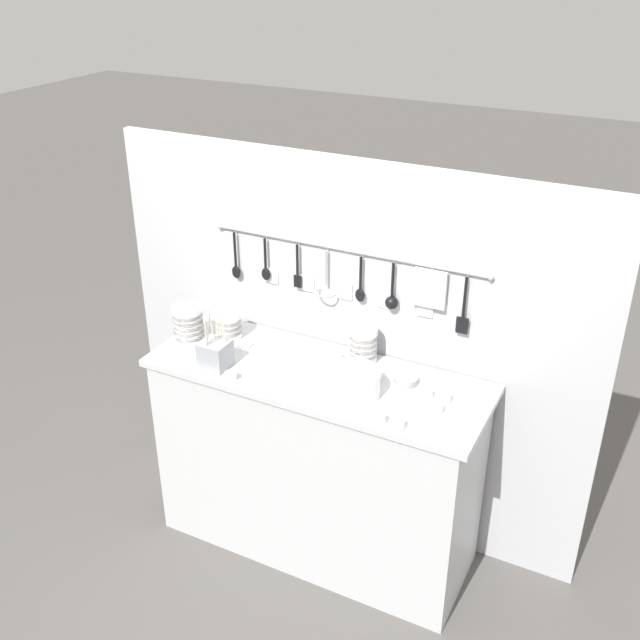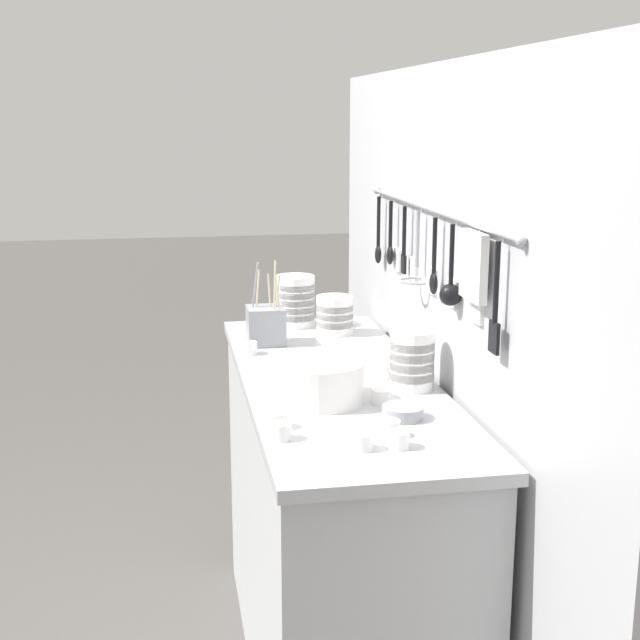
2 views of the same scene
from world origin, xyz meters
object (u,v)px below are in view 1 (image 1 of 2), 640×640
object	(u,v)px
plate_stack	(352,383)
cutlery_caddy	(215,354)
bowl_stack_short_front	(228,325)
cup_by_caddy	(231,376)
cup_back_right	(426,393)
steel_mixing_bowl	(406,380)
cup_edge_far	(377,375)
cup_front_left	(336,357)
cup_beside_plates	(398,424)
bowl_stack_tall_left	(188,324)
cup_front_right	(445,398)
cup_back_left	(324,376)
cup_centre	(379,419)
cup_mid_row	(437,408)
bowl_stack_back_corner	(363,345)

from	to	relation	value
plate_stack	cutlery_caddy	world-z (taller)	cutlery_caddy
bowl_stack_short_front	cup_by_caddy	xyz separation A→B (m)	(0.21, -0.30, -0.04)
plate_stack	cup_back_right	world-z (taller)	plate_stack
steel_mixing_bowl	cup_edge_far	world-z (taller)	cup_edge_far
plate_stack	cutlery_caddy	bearing A→B (deg)	-173.69
cup_back_right	cup_front_left	size ratio (longest dim) A/B	1.00
cutlery_caddy	cup_by_caddy	size ratio (longest dim) A/B	5.44
cutlery_caddy	cup_front_left	world-z (taller)	cutlery_caddy
bowl_stack_short_front	cup_back_right	xyz separation A→B (m)	(0.97, -0.06, -0.04)
cup_by_caddy	cup_back_right	size ratio (longest dim) A/B	1.00
cutlery_caddy	cup_edge_far	distance (m)	0.69
steel_mixing_bowl	cutlery_caddy	xyz separation A→B (m)	(-0.77, -0.24, 0.05)
cup_by_caddy	cup_beside_plates	size ratio (longest dim) A/B	1.00
bowl_stack_tall_left	cup_front_left	size ratio (longest dim) A/B	3.50
cup_front_left	cup_front_right	world-z (taller)	same
bowl_stack_short_front	steel_mixing_bowl	distance (m)	0.86
plate_stack	cutlery_caddy	distance (m)	0.61
steel_mixing_bowl	cup_back_left	distance (m)	0.34
cutlery_caddy	cup_by_caddy	bearing A→B (deg)	-29.41
plate_stack	cup_by_caddy	distance (m)	0.51
steel_mixing_bowl	cup_centre	xyz separation A→B (m)	(0.01, -0.31, 0.00)
cup_centre	cup_edge_far	bearing A→B (deg)	114.76
cup_by_caddy	cup_front_left	xyz separation A→B (m)	(0.32, 0.34, 0.00)
bowl_stack_short_front	steel_mixing_bowl	bearing A→B (deg)	0.03
cutlery_caddy	cup_mid_row	bearing A→B (deg)	6.00
cup_edge_far	cup_by_caddy	bearing A→B (deg)	-152.24
bowl_stack_tall_left	cup_mid_row	bearing A→B (deg)	-1.39
bowl_stack_short_front	cup_front_right	bearing A→B (deg)	-3.26
bowl_stack_tall_left	cup_front_right	distance (m)	1.18
steel_mixing_bowl	cup_back_right	size ratio (longest dim) A/B	2.04
steel_mixing_bowl	cup_by_caddy	world-z (taller)	cup_by_caddy
cup_beside_plates	cutlery_caddy	bearing A→B (deg)	175.63
cup_front_left	cup_front_right	bearing A→B (deg)	-9.99
plate_stack	cup_mid_row	bearing A→B (deg)	5.47
cup_centre	cutlery_caddy	bearing A→B (deg)	175.20
cutlery_caddy	cup_back_right	xyz separation A→B (m)	(0.88, 0.18, -0.04)
cup_edge_far	cup_beside_plates	xyz separation A→B (m)	(0.21, -0.28, 0.00)
cup_back_left	cup_front_right	bearing A→B (deg)	7.70
cup_back_right	cup_back_left	xyz separation A→B (m)	(-0.42, -0.07, 0.00)
bowl_stack_back_corner	cup_front_left	world-z (taller)	bowl_stack_back_corner
cup_edge_far	cup_mid_row	size ratio (longest dim) A/B	1.00
plate_stack	cup_centre	distance (m)	0.22
cup_back_left	cup_front_right	distance (m)	0.50
plate_stack	bowl_stack_short_front	bearing A→B (deg)	166.09
bowl_stack_back_corner	cup_by_caddy	bearing A→B (deg)	-137.18
cutlery_caddy	cup_centre	size ratio (longest dim) A/B	5.44
bowl_stack_short_front	cutlery_caddy	size ratio (longest dim) A/B	0.47
cup_edge_far	cup_front_right	world-z (taller)	same
cup_edge_far	cup_centre	world-z (taller)	same
cup_by_caddy	cutlery_caddy	bearing A→B (deg)	150.59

